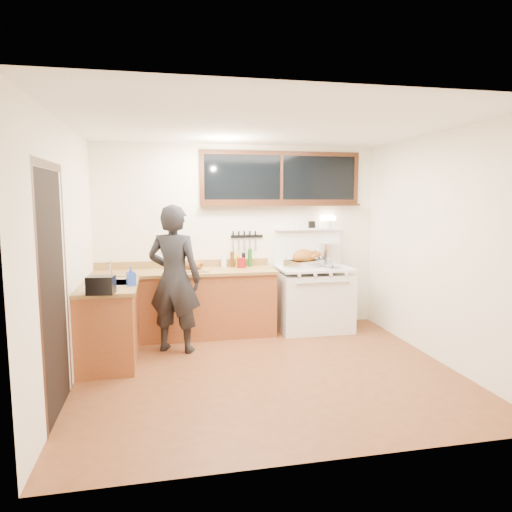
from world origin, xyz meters
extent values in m
cube|color=brown|center=(0.00, 0.00, -0.01)|extent=(4.00, 3.50, 0.02)
cube|color=white|center=(0.00, 1.77, 1.30)|extent=(4.00, 0.05, 2.60)
cube|color=white|center=(0.00, -1.77, 1.30)|extent=(4.00, 0.05, 2.60)
cube|color=white|center=(-2.02, 0.00, 1.30)|extent=(0.05, 3.50, 2.60)
cube|color=white|center=(2.02, 0.00, 1.30)|extent=(0.05, 3.50, 2.60)
cube|color=white|center=(0.00, 0.00, 2.62)|extent=(4.00, 3.50, 0.05)
cube|color=brown|center=(-0.80, 1.45, 0.43)|extent=(2.40, 0.60, 0.86)
cube|color=olive|center=(-0.80, 1.44, 0.88)|extent=(2.44, 0.64, 0.04)
cube|color=olive|center=(-0.80, 1.74, 0.95)|extent=(2.40, 0.03, 0.10)
sphere|color=#B78C38|center=(-1.80, 1.17, 0.70)|extent=(0.03, 0.03, 0.03)
sphere|color=#B78C38|center=(-1.30, 1.17, 0.70)|extent=(0.03, 0.03, 0.03)
sphere|color=#B78C38|center=(-0.80, 1.17, 0.70)|extent=(0.03, 0.03, 0.03)
sphere|color=#B78C38|center=(-0.30, 1.17, 0.70)|extent=(0.03, 0.03, 0.03)
sphere|color=#B78C38|center=(0.15, 1.17, 0.70)|extent=(0.03, 0.03, 0.03)
cube|color=brown|center=(-1.70, 0.62, 0.43)|extent=(0.60, 1.05, 0.86)
cube|color=olive|center=(-1.69, 0.62, 0.88)|extent=(0.64, 1.09, 0.04)
cube|color=white|center=(-1.68, 0.70, 0.84)|extent=(0.45, 0.40, 0.14)
cube|color=white|center=(-1.68, 0.70, 0.91)|extent=(0.50, 0.45, 0.01)
cylinder|color=silver|center=(-1.68, 0.88, 1.02)|extent=(0.02, 0.02, 0.24)
cylinder|color=silver|center=(-1.68, 0.80, 1.13)|extent=(0.02, 0.18, 0.02)
cube|color=white|center=(1.00, 1.40, 0.41)|extent=(1.00, 0.70, 0.82)
cube|color=white|center=(1.00, 1.40, 0.89)|extent=(1.02, 0.72, 0.03)
cube|color=white|center=(1.00, 1.06, 0.52)|extent=(0.88, 0.02, 0.46)
cylinder|color=silver|center=(1.00, 1.03, 0.74)|extent=(0.75, 0.02, 0.02)
cylinder|color=white|center=(0.67, 1.04, 0.85)|extent=(0.04, 0.03, 0.04)
cylinder|color=white|center=(0.89, 1.04, 0.85)|extent=(0.04, 0.03, 0.04)
cylinder|color=white|center=(1.11, 1.04, 0.85)|extent=(0.04, 0.03, 0.04)
cylinder|color=white|center=(1.33, 1.04, 0.85)|extent=(0.04, 0.03, 0.04)
cube|color=white|center=(1.00, 1.72, 1.15)|extent=(1.00, 0.05, 0.50)
cube|color=white|center=(1.00, 1.69, 1.41)|extent=(1.00, 0.12, 0.03)
cylinder|color=white|center=(1.30, 1.69, 1.48)|extent=(0.11, 0.11, 0.11)
cube|color=#FFE5B2|center=(1.30, 1.69, 1.57)|extent=(0.20, 0.10, 0.07)
cube|color=black|center=(1.05, 1.69, 1.48)|extent=(0.09, 0.05, 0.10)
cylinder|color=white|center=(0.82, 1.69, 1.47)|extent=(0.04, 0.04, 0.09)
cylinder|color=white|center=(0.76, 1.69, 1.47)|extent=(0.04, 0.04, 0.09)
cube|color=black|center=(0.60, 1.73, 2.15)|extent=(2.20, 0.01, 0.62)
cube|color=#33190E|center=(0.60, 1.73, 2.49)|extent=(2.32, 0.04, 0.06)
cube|color=#33190E|center=(0.60, 1.73, 1.81)|extent=(2.32, 0.04, 0.06)
cube|color=#33190E|center=(-0.53, 1.73, 2.15)|extent=(0.06, 0.04, 0.62)
cube|color=#33190E|center=(1.73, 1.73, 2.15)|extent=(0.06, 0.04, 0.62)
cube|color=#33190E|center=(0.60, 1.73, 2.15)|extent=(0.04, 0.04, 0.62)
cube|color=#33190E|center=(0.60, 1.68, 1.76)|extent=(2.32, 0.13, 0.03)
cube|color=black|center=(-1.99, -0.55, 1.05)|extent=(0.01, 0.86, 2.10)
cube|color=#33190E|center=(-1.99, -1.03, 1.05)|extent=(0.01, 0.07, 2.10)
cube|color=#33190E|center=(-1.99, -0.07, 1.05)|extent=(0.01, 0.07, 2.10)
cube|color=#33190E|center=(-1.99, -0.55, 2.14)|extent=(0.01, 1.04, 0.07)
cube|color=black|center=(0.10, 1.74, 1.32)|extent=(0.46, 0.02, 0.04)
cube|color=silver|center=(-0.10, 1.72, 1.21)|extent=(0.02, 0.00, 0.18)
cube|color=black|center=(-0.10, 1.72, 1.35)|extent=(0.02, 0.02, 0.10)
cube|color=silver|center=(-0.02, 1.72, 1.21)|extent=(0.02, 0.00, 0.18)
cube|color=black|center=(-0.02, 1.72, 1.35)|extent=(0.02, 0.02, 0.10)
cube|color=silver|center=(0.06, 1.72, 1.21)|extent=(0.02, 0.00, 0.18)
cube|color=black|center=(0.06, 1.72, 1.35)|extent=(0.02, 0.02, 0.10)
cube|color=silver|center=(0.14, 1.72, 1.21)|extent=(0.03, 0.00, 0.18)
cube|color=black|center=(0.14, 1.72, 1.35)|extent=(0.02, 0.02, 0.10)
cube|color=silver|center=(0.22, 1.72, 1.21)|extent=(0.03, 0.00, 0.18)
cube|color=black|center=(0.22, 1.72, 1.35)|extent=(0.02, 0.02, 0.10)
imported|color=black|center=(-0.95, 0.87, 0.90)|extent=(0.77, 0.65, 1.79)
imported|color=blue|center=(-1.43, 0.51, 1.01)|extent=(0.12, 0.12, 0.21)
cube|color=black|center=(-1.70, 0.12, 0.99)|extent=(0.29, 0.22, 0.18)
cube|color=olive|center=(-0.68, 1.41, 0.91)|extent=(0.49, 0.40, 0.02)
ellipsoid|color=#8F511A|center=(-0.68, 1.41, 0.97)|extent=(0.27, 0.21, 0.14)
sphere|color=#8F511A|center=(-0.58, 1.46, 1.00)|extent=(0.05, 0.05, 0.05)
sphere|color=#8F511A|center=(-0.58, 1.35, 1.00)|extent=(0.05, 0.05, 0.05)
cube|color=silver|center=(0.85, 1.42, 0.95)|extent=(0.56, 0.50, 0.10)
cube|color=#3F3F42|center=(0.85, 1.42, 0.98)|extent=(0.49, 0.43, 0.03)
torus|color=silver|center=(0.61, 1.42, 1.00)|extent=(0.05, 0.09, 0.10)
torus|color=silver|center=(1.09, 1.42, 1.00)|extent=(0.05, 0.09, 0.10)
ellipsoid|color=#8F511A|center=(0.85, 1.42, 1.04)|extent=(0.43, 0.39, 0.23)
cylinder|color=#8F511A|center=(0.97, 1.33, 1.06)|extent=(0.14, 0.10, 0.10)
sphere|color=#8F511A|center=(1.04, 1.33, 1.09)|extent=(0.07, 0.07, 0.07)
cylinder|color=#8F511A|center=(0.97, 1.51, 1.06)|extent=(0.14, 0.10, 0.10)
sphere|color=#8F511A|center=(1.04, 1.51, 1.09)|extent=(0.07, 0.07, 0.07)
cylinder|color=silver|center=(1.33, 1.65, 1.05)|extent=(0.38, 0.38, 0.31)
cylinder|color=silver|center=(1.10, 1.70, 0.96)|extent=(0.16, 0.16, 0.12)
cylinder|color=black|center=(1.10, 1.82, 1.01)|extent=(0.02, 0.16, 0.02)
cylinder|color=silver|center=(1.20, 1.21, 0.91)|extent=(0.27, 0.27, 0.02)
sphere|color=black|center=(1.20, 1.21, 0.93)|extent=(0.03, 0.03, 0.03)
cube|color=maroon|center=(-0.02, 1.53, 0.97)|extent=(0.10, 0.09, 0.14)
cylinder|color=white|center=(-0.24, 1.66, 0.98)|extent=(0.08, 0.08, 0.16)
cylinder|color=black|center=(-0.13, 1.63, 1.01)|extent=(0.06, 0.06, 0.22)
cylinder|color=black|center=(-0.05, 1.63, 0.99)|extent=(0.06, 0.06, 0.18)
cylinder|color=black|center=(0.03, 1.63, 1.00)|extent=(0.05, 0.05, 0.20)
cylinder|color=black|center=(0.12, 1.63, 1.02)|extent=(0.06, 0.06, 0.25)
camera|label=1|loc=(-1.08, -4.63, 1.87)|focal=32.00mm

